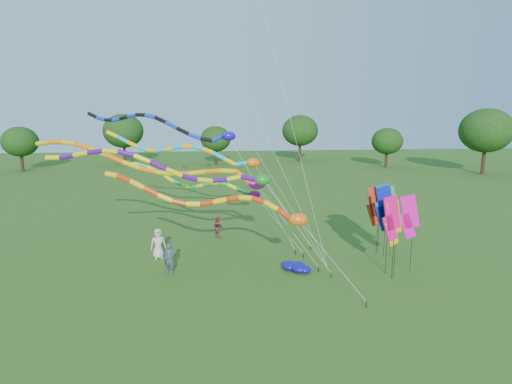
{
  "coord_description": "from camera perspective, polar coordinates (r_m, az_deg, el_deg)",
  "views": [
    {
      "loc": [
        -3.9,
        -17.98,
        8.72
      ],
      "look_at": [
        -1.59,
        2.84,
        4.8
      ],
      "focal_mm": 30.0,
      "sensor_mm": 36.0,
      "label": 1
    }
  ],
  "objects": [
    {
      "name": "banner_pole_magenta_a",
      "position": [
        23.11,
        17.58,
        -3.4
      ],
      "size": [
        1.15,
        0.34,
        4.59
      ],
      "rotation": [
        0.0,
        0.0,
        0.23
      ],
      "color": "black",
      "rests_on": "ground"
    },
    {
      "name": "tube_kite_blue",
      "position": [
        28.25,
        -11.19,
        8.48
      ],
      "size": [
        13.35,
        6.39,
        9.26
      ],
      "rotation": [
        0.0,
        0.0,
        -0.41
      ],
      "color": "black",
      "rests_on": "ground"
    },
    {
      "name": "tube_kite_green",
      "position": [
        26.94,
        -6.43,
        1.0
      ],
      "size": [
        10.65,
        4.16,
        6.02
      ],
      "rotation": [
        0.0,
        0.0,
        -0.36
      ],
      "color": "black",
      "rests_on": "ground"
    },
    {
      "name": "tube_kite_cyan",
      "position": [
        27.97,
        -7.76,
        5.14
      ],
      "size": [
        13.02,
        4.37,
        7.96
      ],
      "rotation": [
        0.0,
        0.0,
        -0.28
      ],
      "color": "black",
      "rests_on": "ground"
    },
    {
      "name": "blue_nylon_heap",
      "position": [
        24.43,
        5.67,
        -9.82
      ],
      "size": [
        1.56,
        1.56,
        0.49
      ],
      "color": "#0F0B99",
      "rests_on": "ground"
    },
    {
      "name": "tube_kite_orange",
      "position": [
        24.84,
        -11.38,
        3.27
      ],
      "size": [
        15.88,
        4.98,
        7.78
      ],
      "rotation": [
        0.0,
        0.0,
        -0.31
      ],
      "color": "black",
      "rests_on": "ground"
    },
    {
      "name": "tube_kite_red",
      "position": [
        20.23,
        -3.72,
        -1.56
      ],
      "size": [
        11.83,
        3.97,
        6.36
      ],
      "rotation": [
        0.0,
        0.0,
        -0.36
      ],
      "color": "black",
      "rests_on": "ground"
    },
    {
      "name": "banner_pole_violet",
      "position": [
        27.35,
        15.82,
        -1.85
      ],
      "size": [
        1.12,
        0.48,
        4.27
      ],
      "rotation": [
        0.0,
        0.0,
        0.36
      ],
      "color": "black",
      "rests_on": "ground"
    },
    {
      "name": "ground",
      "position": [
        20.36,
        5.53,
        -14.81
      ],
      "size": [
        160.0,
        160.0,
        0.0
      ],
      "primitive_type": "plane",
      "color": "#295817",
      "rests_on": "ground"
    },
    {
      "name": "banner_pole_blue_a",
      "position": [
        23.78,
        16.77,
        -2.13
      ],
      "size": [
        1.16,
        0.16,
        4.93
      ],
      "rotation": [
        0.0,
        0.0,
        0.07
      ],
      "color": "black",
      "rests_on": "ground"
    },
    {
      "name": "banner_pole_blue_b",
      "position": [
        26.73,
        16.54,
        -1.53
      ],
      "size": [
        1.16,
        0.22,
        4.57
      ],
      "rotation": [
        0.0,
        0.0,
        0.12
      ],
      "color": "black",
      "rests_on": "ground"
    },
    {
      "name": "tree_ring",
      "position": [
        18.63,
        -2.9,
        0.31
      ],
      "size": [
        119.69,
        119.67,
        9.64
      ],
      "color": "#382314",
      "rests_on": "ground"
    },
    {
      "name": "person_c",
      "position": [
        30.46,
        -5.13,
        -4.59
      ],
      "size": [
        0.91,
        0.94,
        1.53
      ],
      "primitive_type": "imported",
      "rotation": [
        0.0,
        0.0,
        2.23
      ],
      "color": "#9B3841",
      "rests_on": "ground"
    },
    {
      "name": "banner_pole_magenta_b",
      "position": [
        24.63,
        19.72,
        -3.13
      ],
      "size": [
        1.16,
        0.24,
        4.4
      ],
      "rotation": [
        0.0,
        0.0,
        -0.14
      ],
      "color": "black",
      "rests_on": "ground"
    },
    {
      "name": "tube_kite_purple",
      "position": [
        21.42,
        -9.6,
        2.92
      ],
      "size": [
        14.05,
        1.14,
        7.58
      ],
      "rotation": [
        0.0,
        0.0,
        -0.04
      ],
      "color": "black",
      "rests_on": "ground"
    },
    {
      "name": "person_b",
      "position": [
        23.92,
        -11.49,
        -8.73
      ],
      "size": [
        0.77,
        0.67,
        1.78
      ],
      "primitive_type": "imported",
      "rotation": [
        0.0,
        0.0,
        -0.47
      ],
      "color": "#38414E",
      "rests_on": "ground"
    },
    {
      "name": "banner_pole_orange",
      "position": [
        23.33,
        17.81,
        -3.97
      ],
      "size": [
        1.12,
        0.48,
        4.31
      ],
      "rotation": [
        0.0,
        0.0,
        0.36
      ],
      "color": "black",
      "rests_on": "ground"
    },
    {
      "name": "banner_pole_green",
      "position": [
        27.03,
        17.26,
        -1.79
      ],
      "size": [
        1.15,
        0.35,
        4.41
      ],
      "rotation": [
        0.0,
        0.0,
        -0.23
      ],
      "color": "black",
      "rests_on": "ground"
    },
    {
      "name": "person_a",
      "position": [
        26.63,
        -12.91,
        -6.71
      ],
      "size": [
        1.0,
        0.76,
        1.84
      ],
      "primitive_type": "imported",
      "rotation": [
        0.0,
        0.0,
        0.21
      ],
      "color": "beige",
      "rests_on": "ground"
    },
    {
      "name": "banner_pole_red",
      "position": [
        26.79,
        15.56,
        -1.81
      ],
      "size": [
        1.16,
        0.15,
        4.4
      ],
      "rotation": [
        0.0,
        0.0,
        0.06
      ],
      "color": "black",
      "rests_on": "ground"
    }
  ]
}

